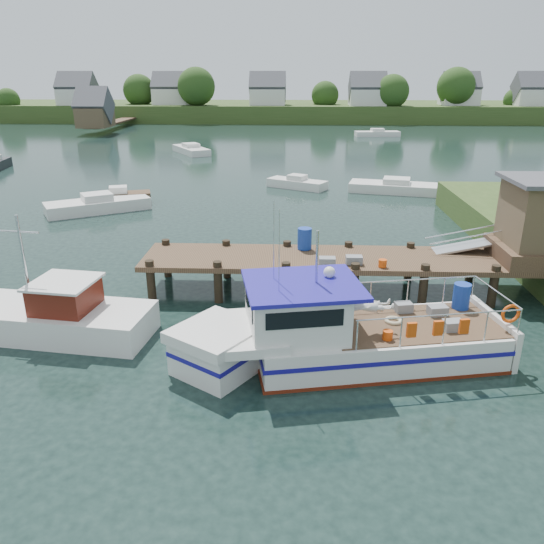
{
  "coord_description": "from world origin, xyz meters",
  "views": [
    {
      "loc": [
        -0.26,
        -19.33,
        7.99
      ],
      "look_at": [
        -1.0,
        -1.5,
        1.3
      ],
      "focal_mm": 35.0,
      "sensor_mm": 36.0,
      "label": 1
    }
  ],
  "objects_px": {
    "moored_c": "(396,187)",
    "moored_d": "(191,150)",
    "moored_far": "(377,133)",
    "moored_a": "(98,205)",
    "moored_rowboat": "(119,198)",
    "moored_b": "(297,183)",
    "lobster_boat": "(337,335)",
    "dock": "(474,237)",
    "work_boat": "(45,316)"
  },
  "relations": [
    {
      "from": "lobster_boat",
      "to": "moored_d",
      "type": "height_order",
      "value": "lobster_boat"
    },
    {
      "from": "moored_far",
      "to": "moored_b",
      "type": "relative_size",
      "value": 1.32
    },
    {
      "from": "moored_rowboat",
      "to": "moored_b",
      "type": "relative_size",
      "value": 0.92
    },
    {
      "from": "dock",
      "to": "moored_far",
      "type": "distance_m",
      "value": 55.58
    },
    {
      "from": "lobster_boat",
      "to": "moored_b",
      "type": "height_order",
      "value": "lobster_boat"
    },
    {
      "from": "lobster_boat",
      "to": "moored_b",
      "type": "bearing_deg",
      "value": 81.67
    },
    {
      "from": "work_boat",
      "to": "moored_c",
      "type": "relative_size",
      "value": 1.1
    },
    {
      "from": "moored_rowboat",
      "to": "moored_b",
      "type": "height_order",
      "value": "moored_rowboat"
    },
    {
      "from": "moored_far",
      "to": "moored_rowboat",
      "type": "bearing_deg",
      "value": -138.74
    },
    {
      "from": "moored_c",
      "to": "moored_d",
      "type": "height_order",
      "value": "moored_d"
    },
    {
      "from": "moored_rowboat",
      "to": "moored_far",
      "type": "xyz_separation_m",
      "value": [
        22.64,
        41.18,
        -0.06
      ]
    },
    {
      "from": "lobster_boat",
      "to": "moored_c",
      "type": "height_order",
      "value": "lobster_boat"
    },
    {
      "from": "lobster_boat",
      "to": "moored_d",
      "type": "distance_m",
      "value": 45.05
    },
    {
      "from": "moored_a",
      "to": "moored_d",
      "type": "bearing_deg",
      "value": 76.11
    },
    {
      "from": "moored_rowboat",
      "to": "moored_d",
      "type": "bearing_deg",
      "value": 101.84
    },
    {
      "from": "moored_rowboat",
      "to": "moored_b",
      "type": "bearing_deg",
      "value": 38.76
    },
    {
      "from": "lobster_boat",
      "to": "moored_far",
      "type": "relative_size",
      "value": 1.66
    },
    {
      "from": "dock",
      "to": "moored_a",
      "type": "height_order",
      "value": "dock"
    },
    {
      "from": "moored_far",
      "to": "moored_a",
      "type": "xyz_separation_m",
      "value": [
        -23.34,
        -43.16,
        0.04
      ]
    },
    {
      "from": "work_boat",
      "to": "moored_rowboat",
      "type": "relative_size",
      "value": 1.8
    },
    {
      "from": "dock",
      "to": "moored_rowboat",
      "type": "distance_m",
      "value": 23.1
    },
    {
      "from": "lobster_boat",
      "to": "moored_a",
      "type": "height_order",
      "value": "lobster_boat"
    },
    {
      "from": "moored_rowboat",
      "to": "dock",
      "type": "bearing_deg",
      "value": -25.35
    },
    {
      "from": "moored_rowboat",
      "to": "moored_a",
      "type": "bearing_deg",
      "value": -96.76
    },
    {
      "from": "moored_rowboat",
      "to": "moored_c",
      "type": "height_order",
      "value": "moored_rowboat"
    },
    {
      "from": "moored_a",
      "to": "lobster_boat",
      "type": "bearing_deg",
      "value": -64.53
    },
    {
      "from": "work_boat",
      "to": "moored_c",
      "type": "bearing_deg",
      "value": 63.42
    },
    {
      "from": "lobster_boat",
      "to": "moored_c",
      "type": "xyz_separation_m",
      "value": [
        6.0,
        24.16,
        -0.49
      ]
    },
    {
      "from": "moored_b",
      "to": "moored_c",
      "type": "bearing_deg",
      "value": -16.15
    },
    {
      "from": "moored_d",
      "to": "moored_a",
      "type": "bearing_deg",
      "value": -92.98
    },
    {
      "from": "moored_rowboat",
      "to": "moored_a",
      "type": "distance_m",
      "value": 2.1
    },
    {
      "from": "moored_far",
      "to": "moored_a",
      "type": "relative_size",
      "value": 0.97
    },
    {
      "from": "work_boat",
      "to": "moored_d",
      "type": "xyz_separation_m",
      "value": [
        -3.01,
        41.84,
        -0.24
      ]
    },
    {
      "from": "work_boat",
      "to": "moored_a",
      "type": "relative_size",
      "value": 1.21
    },
    {
      "from": "moored_rowboat",
      "to": "moored_a",
      "type": "height_order",
      "value": "moored_rowboat"
    },
    {
      "from": "work_boat",
      "to": "moored_far",
      "type": "xyz_separation_m",
      "value": [
        19.29,
        59.44,
        -0.26
      ]
    },
    {
      "from": "moored_rowboat",
      "to": "moored_a",
      "type": "relative_size",
      "value": 0.67
    },
    {
      "from": "moored_a",
      "to": "moored_c",
      "type": "xyz_separation_m",
      "value": [
        19.39,
        6.4,
        -0.04
      ]
    },
    {
      "from": "moored_d",
      "to": "moored_c",
      "type": "bearing_deg",
      "value": -46.89
    },
    {
      "from": "moored_c",
      "to": "work_boat",
      "type": "bearing_deg",
      "value": -100.61
    },
    {
      "from": "work_boat",
      "to": "moored_b",
      "type": "relative_size",
      "value": 1.65
    },
    {
      "from": "work_boat",
      "to": "moored_rowboat",
      "type": "height_order",
      "value": "work_boat"
    },
    {
      "from": "moored_far",
      "to": "moored_a",
      "type": "distance_m",
      "value": 49.06
    },
    {
      "from": "lobster_boat",
      "to": "moored_far",
      "type": "height_order",
      "value": "lobster_boat"
    },
    {
      "from": "dock",
      "to": "moored_b",
      "type": "bearing_deg",
      "value": 108.19
    },
    {
      "from": "dock",
      "to": "lobster_boat",
      "type": "bearing_deg",
      "value": -134.5
    },
    {
      "from": "dock",
      "to": "moored_rowboat",
      "type": "height_order",
      "value": "dock"
    },
    {
      "from": "dock",
      "to": "moored_a",
      "type": "relative_size",
      "value": 2.63
    },
    {
      "from": "lobster_boat",
      "to": "moored_rowboat",
      "type": "height_order",
      "value": "lobster_boat"
    },
    {
      "from": "dock",
      "to": "moored_a",
      "type": "xyz_separation_m",
      "value": [
        -18.84,
        12.21,
        -1.82
      ]
    }
  ]
}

